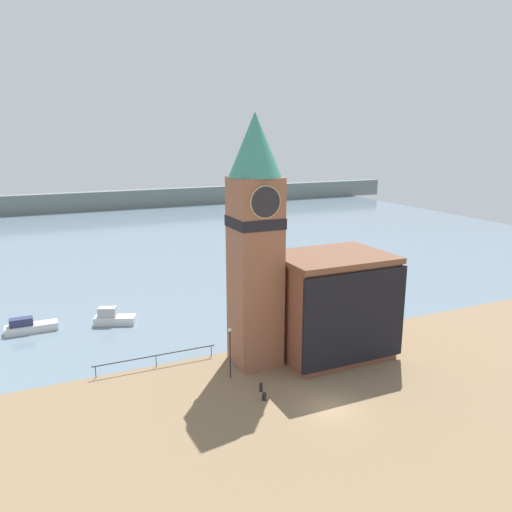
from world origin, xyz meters
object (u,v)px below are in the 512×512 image
boat_near (113,318)px  lamp_post (230,344)px  pier_building (332,305)px  clock_tower (255,236)px  boat_far (29,326)px  mooring_bollard_far (261,386)px  mooring_bollard_near (264,396)px

boat_near → lamp_post: (7.02, -16.67, 2.37)m
pier_building → boat_near: bearing=137.4°
clock_tower → boat_far: clock_tower is taller
pier_building → mooring_bollard_far: size_ratio=13.15×
mooring_bollard_near → mooring_bollard_far: mooring_bollard_far is taller
clock_tower → mooring_bollard_far: 12.35m
clock_tower → boat_far: size_ratio=4.25×
boat_far → mooring_bollard_far: size_ratio=6.58×
boat_far → mooring_bollard_near: size_ratio=7.75×
pier_building → boat_far: (-25.62, 17.20, -4.16)m
pier_building → mooring_bollard_near: bearing=-150.6°
mooring_bollard_near → mooring_bollard_far: size_ratio=0.85×
clock_tower → boat_near: clock_tower is taller
clock_tower → boat_far: 26.78m
pier_building → boat_near: (-17.35, 15.93, -4.07)m
mooring_bollard_near → lamp_post: (-1.02, 4.50, 2.71)m
boat_near → lamp_post: lamp_post is taller
lamp_post → mooring_bollard_near: bearing=-77.2°
boat_far → mooring_bollard_far: boat_far is taller
boat_near → boat_far: bearing=-167.0°
boat_near → mooring_bollard_far: 21.53m
mooring_bollard_near → mooring_bollard_far: (0.34, 1.35, 0.07)m
lamp_post → mooring_bollard_far: bearing=-66.6°
mooring_bollard_far → lamp_post: size_ratio=0.17×
boat_far → mooring_bollard_far: (16.66, -21.10, -0.17)m
clock_tower → pier_building: (7.17, -1.19, -6.79)m
lamp_post → boat_near: bearing=112.8°
mooring_bollard_near → boat_far: bearing=126.0°
boat_near → mooring_bollard_far: size_ratio=5.85×
boat_far → lamp_post: (15.29, -17.94, 2.46)m
pier_building → clock_tower: bearing=170.6°
boat_near → lamp_post: bearing=-45.4°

